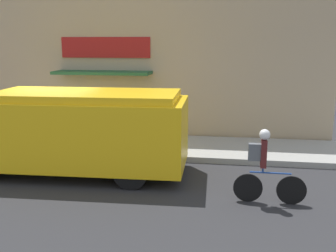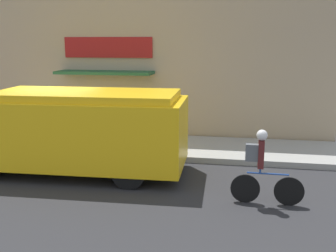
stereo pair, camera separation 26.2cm
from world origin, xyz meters
name	(u,v)px [view 1 (the left image)]	position (x,y,z in m)	size (l,w,h in m)	color
ground_plane	(56,157)	(0.00, 0.00, 0.00)	(70.00, 70.00, 0.00)	#2B2B2D
sidewalk	(73,143)	(0.00, 1.30, 0.09)	(28.00, 2.60, 0.17)	#999993
storefront	(86,65)	(0.02, 2.77, 2.57)	(17.07, 1.11, 5.14)	tan
school_bus	(74,131)	(1.17, -1.33, 1.13)	(6.38, 2.68, 2.16)	yellow
cyclist	(265,166)	(5.87, -2.56, 0.82)	(1.53, 0.23, 1.62)	black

